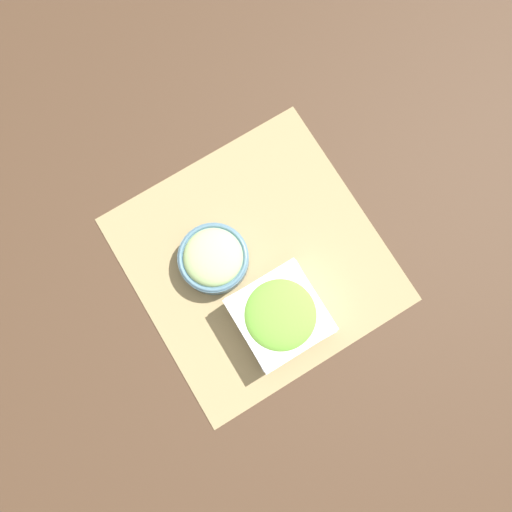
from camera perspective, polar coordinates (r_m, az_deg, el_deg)
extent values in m
plane|color=#422D1E|center=(0.97, 0.00, -0.36)|extent=(3.00, 3.00, 0.00)
cube|color=#937F56|center=(0.97, 0.00, -0.33)|extent=(0.46, 0.47, 0.00)
cylinder|color=slate|center=(0.95, -4.83, -0.35)|extent=(0.13, 0.13, 0.04)
torus|color=slate|center=(0.93, -4.93, -0.14)|extent=(0.13, 0.13, 0.01)
ellipsoid|color=#A8CC7F|center=(0.93, -4.93, -0.14)|extent=(0.11, 0.11, 0.04)
cube|color=white|center=(0.93, 2.70, -6.87)|extent=(0.15, 0.15, 0.06)
cube|color=white|center=(0.89, 2.80, -6.74)|extent=(0.15, 0.15, 0.00)
ellipsoid|color=#6BAD38|center=(0.89, 2.80, -6.75)|extent=(0.13, 0.13, 0.04)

